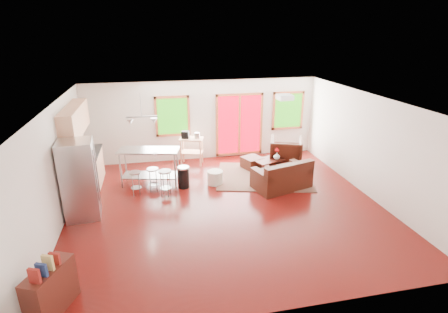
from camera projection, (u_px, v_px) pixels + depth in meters
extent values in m
cube|color=#3E0806|center=(227.00, 206.00, 8.63)|extent=(7.50, 7.00, 0.02)
cube|color=white|center=(227.00, 101.00, 7.72)|extent=(7.50, 7.00, 0.02)
cube|color=silver|center=(204.00, 120.00, 11.39)|extent=(7.50, 0.02, 2.60)
cube|color=silver|center=(55.00, 170.00, 7.44)|extent=(0.02, 7.00, 2.60)
cube|color=silver|center=(370.00, 146.00, 8.91)|extent=(0.02, 7.00, 2.60)
cube|color=silver|center=(280.00, 241.00, 4.95)|extent=(7.50, 0.02, 2.60)
cube|color=#1D600D|center=(173.00, 116.00, 11.08)|extent=(0.94, 0.02, 1.14)
cube|color=#AF502F|center=(172.00, 97.00, 10.87)|extent=(1.10, 0.05, 0.08)
cube|color=#AF502F|center=(173.00, 135.00, 11.30)|extent=(1.10, 0.05, 0.08)
cube|color=#AF502F|center=(156.00, 117.00, 10.98)|extent=(0.08, 0.05, 1.30)
cube|color=#AF502F|center=(189.00, 115.00, 11.18)|extent=(0.08, 0.05, 1.30)
cube|color=#C60016|center=(239.00, 125.00, 11.65)|extent=(1.44, 0.02, 1.94)
cube|color=#AF502F|center=(240.00, 94.00, 11.30)|extent=(1.60, 0.05, 0.08)
cube|color=#AF502F|center=(239.00, 153.00, 12.00)|extent=(1.60, 0.05, 0.08)
cube|color=#AF502F|center=(217.00, 126.00, 11.50)|extent=(0.08, 0.05, 2.10)
cube|color=#AF502F|center=(261.00, 123.00, 11.80)|extent=(0.08, 0.05, 2.10)
cube|color=#AF502F|center=(239.00, 125.00, 11.65)|extent=(0.08, 0.05, 1.94)
cube|color=#1D600D|center=(288.00, 111.00, 11.85)|extent=(0.94, 0.02, 1.14)
cube|color=#AF502F|center=(289.00, 93.00, 11.64)|extent=(1.10, 0.05, 0.08)
cube|color=#AF502F|center=(287.00, 128.00, 12.06)|extent=(1.10, 0.05, 0.08)
cube|color=#AF502F|center=(274.00, 111.00, 11.75)|extent=(0.08, 0.05, 1.30)
cube|color=#AF502F|center=(302.00, 110.00, 11.95)|extent=(0.08, 0.05, 1.30)
cube|color=#4E5A3A|center=(264.00, 176.00, 10.33)|extent=(3.14, 2.69, 0.03)
cube|color=black|center=(281.00, 180.00, 9.56)|extent=(1.68, 1.23, 0.42)
cube|color=black|center=(290.00, 171.00, 9.15)|extent=(1.51, 0.60, 0.38)
cube|color=black|center=(262.00, 175.00, 9.18)|extent=(0.42, 0.88, 0.16)
cube|color=black|center=(301.00, 166.00, 9.74)|extent=(0.42, 0.88, 0.16)
cube|color=black|center=(271.00, 173.00, 9.36)|extent=(0.75, 0.70, 0.12)
cube|color=black|center=(290.00, 169.00, 9.65)|extent=(0.75, 0.70, 0.12)
cube|color=#3E160F|center=(269.00, 160.00, 10.68)|extent=(1.03, 0.83, 0.04)
cube|color=#3E160F|center=(263.00, 170.00, 10.40)|extent=(0.07, 0.07, 0.32)
cube|color=#3E160F|center=(282.00, 165.00, 10.79)|extent=(0.07, 0.07, 0.32)
cube|color=#3E160F|center=(255.00, 166.00, 10.71)|extent=(0.07, 0.07, 0.32)
cube|color=#3E160F|center=(273.00, 161.00, 11.10)|extent=(0.07, 0.07, 0.32)
imported|color=black|center=(286.00, 151.00, 11.02)|extent=(1.24, 1.20, 1.00)
cube|color=black|center=(252.00, 163.00, 10.89)|extent=(0.72, 0.72, 0.37)
cylinder|color=beige|center=(215.00, 177.00, 9.80)|extent=(0.50, 0.50, 0.38)
imported|color=silver|center=(277.00, 156.00, 10.55)|extent=(0.23, 0.24, 0.20)
sphere|color=red|center=(278.00, 151.00, 10.51)|extent=(0.09, 0.09, 0.08)
sphere|color=red|center=(276.00, 150.00, 10.46)|extent=(0.09, 0.09, 0.08)
sphere|color=red|center=(277.00, 149.00, 10.52)|extent=(0.09, 0.09, 0.08)
cube|color=tan|center=(87.00, 174.00, 9.35)|extent=(0.60, 2.20, 0.90)
cube|color=black|center=(85.00, 158.00, 9.19)|extent=(0.64, 2.24, 0.04)
cube|color=tan|center=(74.00, 120.00, 8.81)|extent=(0.36, 2.20, 0.70)
cylinder|color=#B7BABC|center=(81.00, 161.00, 8.69)|extent=(0.12, 0.12, 0.18)
cube|color=black|center=(87.00, 149.00, 9.52)|extent=(0.22, 0.18, 0.20)
cube|color=#B7BABC|center=(79.00, 180.00, 7.85)|extent=(0.79, 0.77, 1.84)
cube|color=gray|center=(96.00, 178.00, 7.95)|extent=(0.07, 0.67, 1.80)
cylinder|color=gray|center=(96.00, 176.00, 7.70)|extent=(0.03, 0.03, 1.23)
cylinder|color=gray|center=(97.00, 168.00, 8.11)|extent=(0.03, 0.03, 1.23)
cube|color=#B7BABC|center=(148.00, 150.00, 9.49)|extent=(1.73, 0.98, 0.04)
cube|color=gray|center=(150.00, 175.00, 9.75)|extent=(1.60, 0.87, 0.03)
cylinder|color=gray|center=(121.00, 171.00, 9.44)|extent=(0.05, 0.05, 0.99)
cylinder|color=gray|center=(175.00, 171.00, 9.44)|extent=(0.05, 0.05, 0.99)
cylinder|color=gray|center=(126.00, 164.00, 9.91)|extent=(0.05, 0.05, 0.99)
cylinder|color=gray|center=(178.00, 165.00, 9.90)|extent=(0.05, 0.05, 0.99)
imported|color=white|center=(155.00, 154.00, 9.20)|extent=(0.14, 0.12, 0.11)
cylinder|color=#B7BABC|center=(135.00, 173.00, 9.02)|extent=(0.32, 0.32, 0.04)
cylinder|color=gray|center=(139.00, 182.00, 9.23)|extent=(0.02, 0.02, 0.60)
cylinder|color=gray|center=(133.00, 183.00, 9.19)|extent=(0.02, 0.02, 0.60)
cylinder|color=gray|center=(133.00, 186.00, 9.04)|extent=(0.02, 0.02, 0.60)
cylinder|color=gray|center=(139.00, 185.00, 9.08)|extent=(0.02, 0.02, 0.60)
cylinder|color=gray|center=(136.00, 188.00, 9.17)|extent=(0.29, 0.29, 0.01)
cylinder|color=#B7BABC|center=(152.00, 169.00, 9.22)|extent=(0.31, 0.31, 0.04)
cylinder|color=gray|center=(156.00, 179.00, 9.43)|extent=(0.02, 0.02, 0.61)
cylinder|color=gray|center=(150.00, 179.00, 9.39)|extent=(0.02, 0.02, 0.61)
cylinder|color=gray|center=(150.00, 182.00, 9.24)|extent=(0.02, 0.02, 0.61)
cylinder|color=gray|center=(157.00, 181.00, 9.27)|extent=(0.02, 0.02, 0.61)
cylinder|color=gray|center=(154.00, 184.00, 9.37)|extent=(0.28, 0.28, 0.01)
cylinder|color=#B7BABC|center=(165.00, 171.00, 8.95)|extent=(0.42, 0.42, 0.04)
cylinder|color=gray|center=(170.00, 183.00, 9.14)|extent=(0.03, 0.03, 0.66)
cylinder|color=gray|center=(163.00, 182.00, 9.16)|extent=(0.03, 0.03, 0.66)
cylinder|color=gray|center=(161.00, 185.00, 9.00)|extent=(0.03, 0.03, 0.66)
cylinder|color=gray|center=(168.00, 185.00, 8.97)|extent=(0.03, 0.03, 0.66)
cylinder|color=gray|center=(166.00, 188.00, 9.11)|extent=(0.39, 0.39, 0.01)
cylinder|color=black|center=(184.00, 178.00, 9.56)|extent=(0.38, 0.38, 0.56)
cylinder|color=#B7BABC|center=(183.00, 168.00, 9.45)|extent=(0.39, 0.39, 0.05)
cube|color=tan|center=(191.00, 139.00, 10.98)|extent=(0.83, 0.66, 0.04)
cube|color=tan|center=(192.00, 152.00, 11.14)|extent=(0.78, 0.62, 0.03)
cube|color=tan|center=(181.00, 153.00, 10.98)|extent=(0.05, 0.05, 0.87)
cube|color=tan|center=(200.00, 154.00, 10.93)|extent=(0.05, 0.05, 0.87)
cube|color=tan|center=(183.00, 149.00, 11.33)|extent=(0.05, 0.05, 0.87)
cube|color=tan|center=(202.00, 150.00, 11.28)|extent=(0.05, 0.05, 0.87)
cube|color=black|center=(185.00, 135.00, 10.95)|extent=(0.28, 0.26, 0.23)
cylinder|color=#B7BABC|center=(197.00, 135.00, 10.93)|extent=(0.21, 0.21, 0.19)
cube|color=#3E160F|center=(51.00, 290.00, 5.32)|extent=(0.66, 0.93, 0.77)
cube|color=maroon|center=(34.00, 276.00, 4.87)|extent=(0.18, 0.11, 0.23)
cube|color=navy|center=(41.00, 270.00, 5.01)|extent=(0.18, 0.11, 0.21)
cube|color=tan|center=(48.00, 263.00, 5.13)|extent=(0.18, 0.11, 0.25)
cube|color=maroon|center=(55.00, 258.00, 5.28)|extent=(0.18, 0.11, 0.19)
cube|color=white|center=(285.00, 97.00, 8.61)|extent=(0.35, 0.35, 0.12)
cylinder|color=gray|center=(141.00, 105.00, 8.83)|extent=(0.02, 0.02, 0.60)
cube|color=gray|center=(142.00, 117.00, 8.94)|extent=(0.80, 0.04, 0.03)
cone|color=#B7BABC|center=(130.00, 122.00, 8.92)|extent=(0.18, 0.18, 0.14)
cone|color=#B7BABC|center=(154.00, 121.00, 9.04)|extent=(0.18, 0.18, 0.14)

